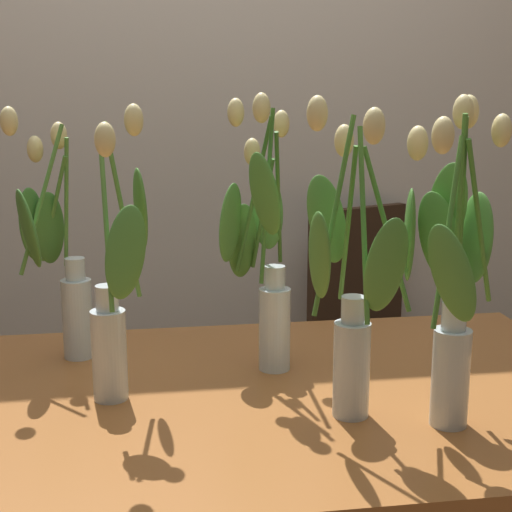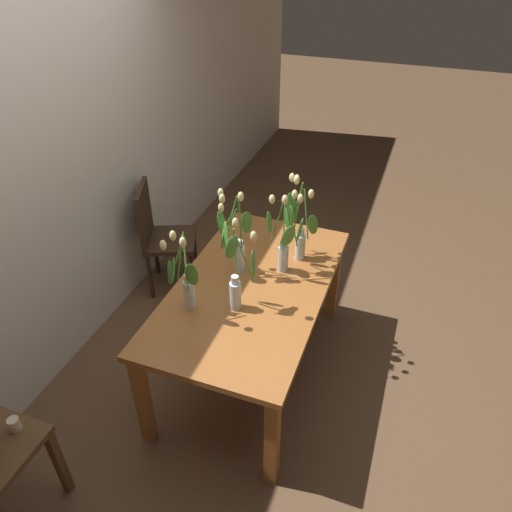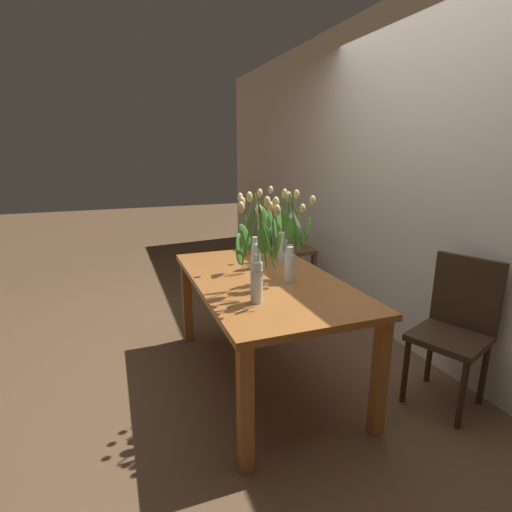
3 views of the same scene
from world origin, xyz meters
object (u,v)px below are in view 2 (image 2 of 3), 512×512
object	(u,v)px
dining_table	(252,296)
tulip_vase_1	(238,281)
dining_chair	(160,233)
tulip_vase_0	(285,239)
tulip_vase_3	(298,226)
pillar_candle	(14,424)
tulip_vase_4	(234,241)
tulip_vase_2	(184,282)

from	to	relation	value
dining_table	tulip_vase_1	bearing A→B (deg)	179.00
tulip_vase_1	dining_chair	bearing A→B (deg)	50.55
tulip_vase_1	tulip_vase_0	bearing A→B (deg)	-18.40
tulip_vase_0	dining_table	bearing A→B (deg)	147.55
tulip_vase_3	pillar_candle	xyz separation A→B (m)	(-1.63, 0.95, -0.39)
tulip_vase_0	tulip_vase_1	bearing A→B (deg)	161.60
tulip_vase_4	pillar_candle	size ratio (longest dim) A/B	7.86
dining_table	tulip_vase_2	size ratio (longest dim) A/B	2.85
dining_chair	pillar_candle	bearing A→B (deg)	-172.37
dining_table	tulip_vase_1	xyz separation A→B (m)	(-0.21, 0.00, 0.28)
tulip_vase_1	tulip_vase_2	xyz separation A→B (m)	(-0.13, 0.27, 0.01)
tulip_vase_2	tulip_vase_3	xyz separation A→B (m)	(0.73, -0.45, 0.04)
tulip_vase_3	tulip_vase_2	bearing A→B (deg)	148.21
tulip_vase_2	tulip_vase_3	world-z (taller)	tulip_vase_3
tulip_vase_0	tulip_vase_4	bearing A→B (deg)	112.55
tulip_vase_1	tulip_vase_3	distance (m)	0.63
tulip_vase_0	tulip_vase_2	distance (m)	0.70
tulip_vase_2	tulip_vase_4	world-z (taller)	tulip_vase_4
tulip_vase_1	pillar_candle	distance (m)	1.33
dining_table	dining_chair	bearing A→B (deg)	58.45
tulip_vase_1	tulip_vase_3	bearing A→B (deg)	-16.79
dining_table	dining_chair	world-z (taller)	dining_chair
dining_table	tulip_vase_4	xyz separation A→B (m)	(0.10, 0.15, 0.33)
tulip_vase_1	pillar_candle	world-z (taller)	tulip_vase_1
dining_table	tulip_vase_2	bearing A→B (deg)	141.05
tulip_vase_0	tulip_vase_4	size ratio (longest dim) A/B	1.00
tulip_vase_4	dining_chair	xyz separation A→B (m)	(0.53, 0.88, -0.45)
tulip_vase_0	tulip_vase_4	xyz separation A→B (m)	(-0.12, 0.29, -0.00)
tulip_vase_2	tulip_vase_1	bearing A→B (deg)	-64.72
tulip_vase_0	tulip_vase_3	bearing A→B (deg)	-12.59
dining_table	tulip_vase_3	xyz separation A→B (m)	(0.39, -0.18, 0.33)
tulip_vase_4	tulip_vase_3	bearing A→B (deg)	-48.48
tulip_vase_0	tulip_vase_3	xyz separation A→B (m)	(0.17, -0.04, 0.00)
dining_table	tulip_vase_2	xyz separation A→B (m)	(-0.34, 0.27, 0.29)
pillar_candle	tulip_vase_3	bearing A→B (deg)	-30.36
tulip_vase_3	tulip_vase_4	xyz separation A→B (m)	(-0.29, 0.33, -0.01)
dining_table	tulip_vase_3	distance (m)	0.54
tulip_vase_2	dining_chair	xyz separation A→B (m)	(0.97, 0.75, -0.42)
pillar_candle	dining_table	bearing A→B (deg)	-32.07
tulip_vase_1	tulip_vase_2	bearing A→B (deg)	115.28
tulip_vase_4	tulip_vase_0	bearing A→B (deg)	-67.45
dining_table	pillar_candle	xyz separation A→B (m)	(-1.24, 0.78, -0.06)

